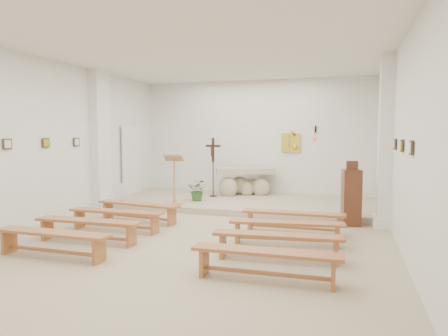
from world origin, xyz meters
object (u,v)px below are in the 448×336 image
(crucifix_stand, at_px, (213,163))
(bench_right_second, at_px, (286,227))
(bench_left_second, at_px, (116,216))
(bench_left_fourth, at_px, (52,238))
(donation_pedestal, at_px, (351,197))
(bench_right_fourth, at_px, (266,258))
(bench_right_front, at_px, (293,217))
(bench_right_third, at_px, (278,241))
(bench_left_front, at_px, (139,208))
(lectern, at_px, (174,179))
(altar, at_px, (244,183))
(bench_left_third, at_px, (88,225))

(crucifix_stand, distance_m, bench_right_second, 4.70)
(bench_left_second, distance_m, bench_left_fourth, 1.77)
(donation_pedestal, relative_size, bench_right_second, 0.68)
(bench_right_fourth, bearing_deg, crucifix_stand, 113.93)
(bench_right_front, height_order, bench_left_fourth, same)
(donation_pedestal, bearing_deg, bench_left_second, -168.11)
(donation_pedestal, xyz_separation_m, bench_left_fourth, (-4.41, -3.68, -0.29))
(crucifix_stand, bearing_deg, bench_left_second, -80.34)
(bench_right_third, bearing_deg, bench_right_fourth, -95.10)
(bench_right_front, bearing_deg, donation_pedestal, 42.66)
(bench_left_fourth, xyz_separation_m, bench_right_fourth, (3.35, 0.00, 0.00))
(donation_pedestal, xyz_separation_m, bench_left_front, (-4.41, -1.02, -0.29))
(lectern, distance_m, donation_pedestal, 4.25)
(bench_right_second, xyz_separation_m, bench_right_fourth, (0.00, -1.77, 0.00))
(bench_right_second, height_order, bench_left_fourth, same)
(bench_right_third, xyz_separation_m, bench_right_fourth, (0.00, -0.89, 0.00))
(bench_right_front, relative_size, bench_left_second, 1.00)
(bench_left_second, height_order, bench_right_third, same)
(altar, relative_size, bench_right_second, 0.91)
(donation_pedestal, xyz_separation_m, bench_right_fourth, (-1.06, -3.68, -0.29))
(bench_left_second, relative_size, bench_left_fourth, 1.00)
(altar, relative_size, lectern, 1.39)
(donation_pedestal, height_order, bench_right_fourth, donation_pedestal)
(bench_right_second, bearing_deg, bench_left_second, 172.44)
(lectern, relative_size, bench_right_third, 0.65)
(lectern, bearing_deg, bench_right_front, -37.12)
(bench_left_second, distance_m, bench_right_fourth, 3.79)
(donation_pedestal, distance_m, bench_right_second, 2.20)
(altar, bearing_deg, bench_left_fourth, -125.00)
(crucifix_stand, bearing_deg, bench_right_fourth, -44.54)
(crucifix_stand, xyz_separation_m, bench_right_fourth, (2.64, -5.59, -0.79))
(bench_right_second, bearing_deg, donation_pedestal, 53.26)
(bench_right_third, relative_size, bench_right_fourth, 1.01)
(altar, xyz_separation_m, bench_left_third, (-1.47, -5.28, -0.17))
(donation_pedestal, relative_size, bench_left_second, 0.69)
(crucifix_stand, distance_m, bench_left_second, 3.96)
(altar, height_order, lectern, lectern)
(bench_right_second, xyz_separation_m, bench_left_third, (-3.35, -0.89, 0.00))
(bench_right_front, height_order, bench_right_third, same)
(crucifix_stand, height_order, bench_left_front, crucifix_stand)
(crucifix_stand, relative_size, bench_left_second, 0.84)
(altar, height_order, bench_right_front, altar)
(lectern, height_order, crucifix_stand, crucifix_stand)
(altar, height_order, bench_left_fourth, altar)
(altar, relative_size, bench_left_front, 0.91)
(donation_pedestal, bearing_deg, bench_left_front, -178.48)
(bench_right_third, relative_size, bench_left_fourth, 1.01)
(lectern, relative_size, bench_right_front, 0.66)
(lectern, distance_m, bench_right_front, 3.51)
(altar, distance_m, crucifix_stand, 1.14)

